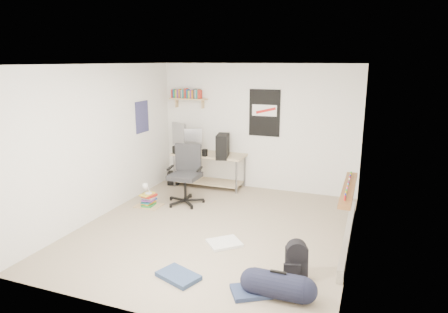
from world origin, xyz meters
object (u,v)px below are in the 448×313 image
(desk, at_px, (209,169))
(duffel_bag, at_px, (278,286))
(backpack, at_px, (296,262))
(book_stack, at_px, (148,198))
(office_chair, at_px, (185,178))

(desk, height_order, duffel_bag, desk)
(backpack, height_order, duffel_bag, duffel_bag)
(book_stack, bearing_deg, backpack, -26.65)
(office_chair, height_order, duffel_bag, office_chair)
(backpack, bearing_deg, office_chair, 126.76)
(office_chair, relative_size, duffel_bag, 1.86)
(office_chair, bearing_deg, backpack, -47.16)
(desk, distance_m, book_stack, 1.59)
(office_chair, height_order, book_stack, office_chair)
(desk, xyz_separation_m, backpack, (2.37, -2.94, -0.16))
(desk, xyz_separation_m, office_chair, (-0.02, -1.10, 0.12))
(office_chair, bearing_deg, desk, 79.68)
(office_chair, distance_m, duffel_bag, 3.28)
(desk, relative_size, duffel_bag, 2.55)
(backpack, relative_size, duffel_bag, 0.61)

